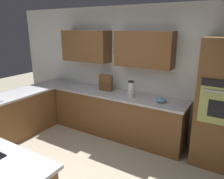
% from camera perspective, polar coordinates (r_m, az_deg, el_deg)
% --- Properties ---
extents(wall_back, '(6.00, 0.44, 2.60)m').
position_cam_1_polar(wall_back, '(4.51, 3.63, 6.21)').
color(wall_back, silver).
rests_on(wall_back, ground).
extents(lower_cabinets_back, '(2.80, 0.60, 0.86)m').
position_cam_1_polar(lower_cabinets_back, '(4.53, 1.08, -6.76)').
color(lower_cabinets_back, brown).
rests_on(lower_cabinets_back, ground).
extents(countertop_back, '(2.84, 0.64, 0.04)m').
position_cam_1_polar(countertop_back, '(4.38, 1.11, -1.33)').
color(countertop_back, '#B2B2B7').
rests_on(countertop_back, lower_cabinets_back).
extents(lower_cabinets_side, '(0.60, 2.90, 0.86)m').
position_cam_1_polar(lower_cabinets_side, '(4.86, -24.36, -6.64)').
color(lower_cabinets_side, brown).
rests_on(lower_cabinets_side, ground).
extents(countertop_side, '(0.64, 2.94, 0.04)m').
position_cam_1_polar(countertop_side, '(4.72, -24.99, -1.59)').
color(countertop_side, '#B2B2B7').
rests_on(countertop_side, lower_cabinets_side).
extents(blender, '(0.15, 0.15, 0.32)m').
position_cam_1_polar(blender, '(4.13, 4.98, -0.19)').
color(blender, silver).
rests_on(blender, countertop_back).
extents(mixing_bowl, '(0.18, 0.18, 0.10)m').
position_cam_1_polar(mixing_bowl, '(3.94, 12.77, -2.68)').
color(mixing_bowl, '#668CB2').
rests_on(mixing_bowl, countertop_back).
extents(spice_rack, '(0.29, 0.11, 0.33)m').
position_cam_1_polar(spice_rack, '(4.54, -1.64, 1.76)').
color(spice_rack, brown).
rests_on(spice_rack, countertop_back).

